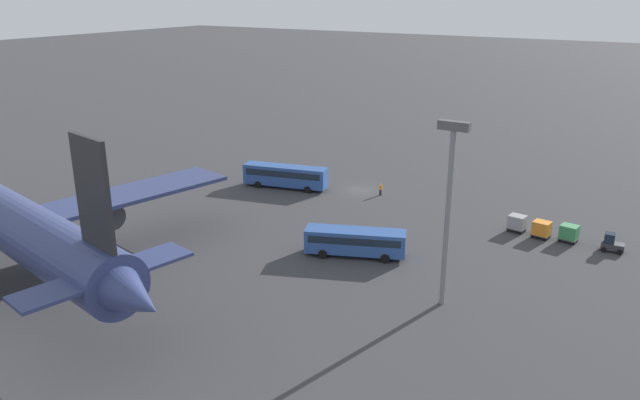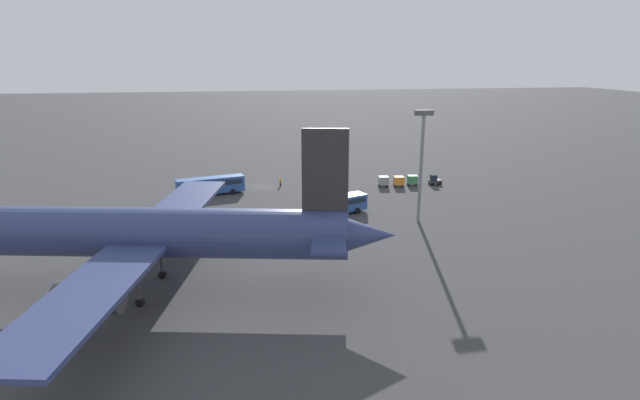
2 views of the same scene
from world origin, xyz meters
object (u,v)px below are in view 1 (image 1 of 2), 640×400
cargo_cart_orange (542,229)px  cargo_cart_grey (517,222)px  baggage_tug (611,243)px  worker_person (381,189)px  shuttle_bus_far (355,240)px  shuttle_bus_near (285,175)px  cargo_cart_green (569,232)px

cargo_cart_orange → cargo_cart_grey: 3.07m
baggage_tug → worker_person: 31.27m
shuttle_bus_far → baggage_tug: shuttle_bus_far is taller
shuttle_bus_near → cargo_cart_orange: size_ratio=5.80×
shuttle_bus_near → baggage_tug: 44.53m
shuttle_bus_near → cargo_cart_orange: bearing=166.2°
shuttle_bus_near → cargo_cart_grey: 33.87m
shuttle_bus_far → cargo_cart_orange: shuttle_bus_far is taller
shuttle_bus_near → baggage_tug: bearing=166.4°
shuttle_bus_far → cargo_cart_grey: 21.28m
baggage_tug → cargo_cart_grey: baggage_tug is taller
baggage_tug → cargo_cart_grey: (10.66, -0.44, 0.25)m
shuttle_bus_near → cargo_cart_green: size_ratio=5.80×
cargo_cart_green → cargo_cart_grey: size_ratio=1.00×
shuttle_bus_far → baggage_tug: 28.92m
shuttle_bus_far → cargo_cart_green: shuttle_bus_far is taller
cargo_cart_orange → cargo_cart_grey: size_ratio=1.00×
cargo_cart_green → shuttle_bus_near: bearing=0.2°
shuttle_bus_near → cargo_cart_grey: (-33.86, -0.29, -0.81)m
baggage_tug → cargo_cart_green: 4.64m
cargo_cart_orange → cargo_cart_grey: (3.02, -0.55, 0.00)m
cargo_cart_grey → cargo_cart_green: bearing=178.5°
cargo_cart_orange → cargo_cart_green: bearing=-172.5°
baggage_tug → worker_person: bearing=-12.6°
worker_person → cargo_cart_grey: cargo_cart_grey is taller
cargo_cart_orange → shuttle_bus_far: bearing=44.4°
shuttle_bus_far → worker_person: size_ratio=6.45×
baggage_tug → cargo_cart_orange: bearing=-3.8°
shuttle_bus_far → cargo_cart_grey: size_ratio=5.11×
cargo_cart_grey → shuttle_bus_far: bearing=51.2°
cargo_cart_green → baggage_tug: bearing=176.5°
cargo_cart_orange → cargo_cart_grey: same height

